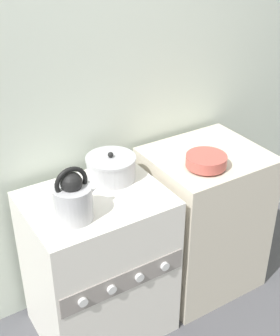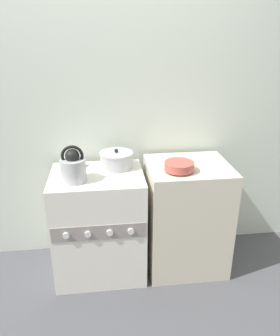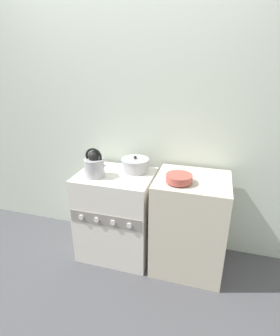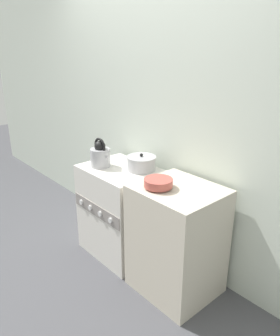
% 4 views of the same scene
% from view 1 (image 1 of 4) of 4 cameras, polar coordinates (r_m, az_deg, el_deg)
% --- Properties ---
extents(wall_back, '(7.00, 0.06, 2.50)m').
position_cam_1_polar(wall_back, '(2.28, -10.03, 9.46)').
color(wall_back, silver).
rests_on(wall_back, ground_plane).
extents(stove, '(0.67, 0.54, 0.83)m').
position_cam_1_polar(stove, '(2.44, -5.01, -11.73)').
color(stove, silver).
rests_on(stove, ground_plane).
extents(counter, '(0.60, 0.54, 0.86)m').
position_cam_1_polar(counter, '(2.73, 7.61, -6.29)').
color(counter, beige).
rests_on(counter, ground_plane).
extents(kettle, '(0.21, 0.17, 0.26)m').
position_cam_1_polar(kettle, '(2.01, -8.18, -3.70)').
color(kettle, '#B2B2B7').
rests_on(kettle, stove).
extents(cooking_pot, '(0.25, 0.25, 0.15)m').
position_cam_1_polar(cooking_pot, '(2.30, -3.55, 0.04)').
color(cooking_pot, '#B2B2B7').
rests_on(cooking_pot, stove).
extents(enamel_bowl, '(0.21, 0.21, 0.07)m').
position_cam_1_polar(enamel_bowl, '(2.35, 8.08, 0.88)').
color(enamel_bowl, '#B75147').
rests_on(enamel_bowl, counter).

